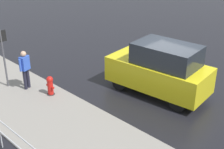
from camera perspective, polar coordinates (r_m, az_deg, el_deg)
The scene contains 6 objects.
ground_plane at distance 12.37m, azimuth 9.77°, elevation -3.52°, with size 60.00×60.00×0.00m, color black.
kerb_strip at distance 9.69m, azimuth -5.16°, elevation -11.97°, with size 24.00×3.20×0.04m, color gray.
moving_hatchback at distance 11.94m, azimuth 8.80°, elevation 0.97°, with size 4.05×2.08×2.06m.
fire_hydrant at distance 12.15m, azimuth -11.23°, elevation -2.07°, with size 0.42×0.31×0.80m.
pedestrian at distance 12.62m, azimuth -15.62°, elevation 1.31°, with size 0.34×0.55×1.62m.
sign_post at distance 12.81m, azimuth -19.35°, elevation 4.16°, with size 0.07×0.44×2.40m.
Camera 1 is at (-6.01, 9.09, 5.84)m, focal length 50.00 mm.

